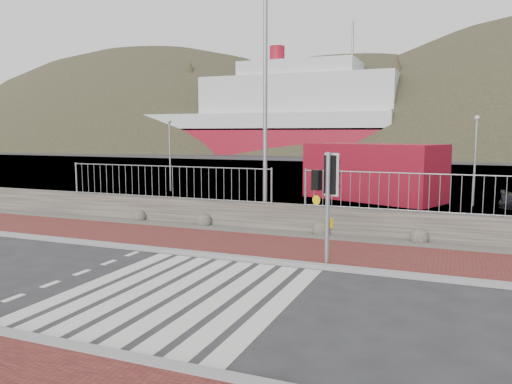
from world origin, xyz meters
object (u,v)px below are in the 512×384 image
at_px(ferry, 261,120).
at_px(traffic_signal_far, 327,184).
at_px(shipping_container, 373,172).
at_px(streetlight, 269,87).

distance_m(ferry, traffic_signal_far, 70.00).
xyz_separation_m(traffic_signal_far, shipping_container, (-0.87, 13.09, -0.67)).
xyz_separation_m(ferry, streetlight, (23.60, -59.78, -0.41)).
height_order(traffic_signal_far, shipping_container, traffic_signal_far).
height_order(ferry, streetlight, ferry).
bearing_deg(ferry, shipping_container, -63.16).
height_order(traffic_signal_far, streetlight, streetlight).
relative_size(traffic_signal_far, streetlight, 0.32).
distance_m(traffic_signal_far, streetlight, 6.47).
bearing_deg(traffic_signal_far, streetlight, -31.75).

